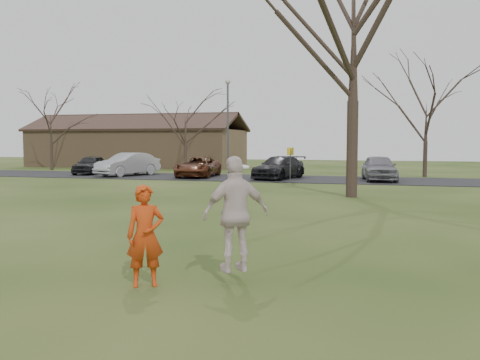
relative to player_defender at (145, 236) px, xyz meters
name	(u,v)px	position (x,y,z in m)	size (l,w,h in m)	color
ground	(178,282)	(0.43, 0.35, -0.86)	(120.00, 120.00, 0.00)	#1E380F
parking_strip	(330,180)	(0.43, 25.35, -0.84)	(62.00, 6.50, 0.04)	black
player_defender	(145,236)	(0.00, 0.00, 0.00)	(0.63, 0.41, 1.72)	#C43A10
car_0	(91,165)	(-17.08, 25.93, -0.14)	(1.62, 4.02, 1.37)	black
car_1	(128,164)	(-13.61, 25.08, -0.02)	(1.69, 4.85, 1.60)	#A7A9AD
car_2	(198,167)	(-8.40, 25.16, -0.14)	(2.27, 4.93, 1.37)	#562814
car_3	(279,167)	(-2.79, 25.06, -0.10)	(2.02, 4.98, 1.44)	black
car_4	(379,168)	(3.46, 25.15, -0.03)	(1.86, 4.63, 1.58)	gray
catching_play	(236,214)	(1.44, 0.55, 0.35)	(1.23, 1.07, 1.99)	silver
building	(137,147)	(-19.57, 38.35, 1.07)	(20.60, 8.50, 5.14)	#8C6D4C
lamp_post	(228,116)	(-5.57, 22.85, 3.11)	(0.34, 0.34, 6.27)	#47474C
sign_yellow	(290,158)	(-1.57, 22.35, 0.59)	(0.35, 0.35, 2.08)	#47474C
big_tree	(354,35)	(2.43, 15.35, 6.14)	(9.00, 9.00, 14.00)	#352821
small_tree_row	(401,121)	(4.82, 30.41, 3.03)	(55.00, 5.90, 8.50)	#352821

